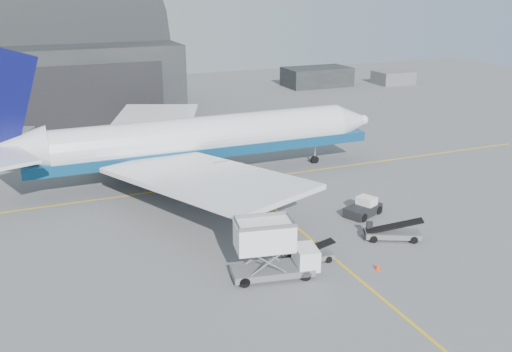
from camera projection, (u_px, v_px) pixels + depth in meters
name	position (u px, v px, depth m)	size (l,w,h in m)	color
ground	(328.00, 253.00, 46.98)	(200.00, 200.00, 0.00)	#565659
taxi_lines	(266.00, 202.00, 58.04)	(80.00, 42.12, 0.02)	gold
hangar	(14.00, 59.00, 92.61)	(50.00, 28.30, 28.00)	black
distant_bldg_a	(317.00, 86.00, 123.79)	(14.00, 8.00, 4.00)	black
distant_bldg_b	(393.00, 84.00, 126.52)	(8.00, 6.00, 2.80)	slate
airliner	(190.00, 140.00, 63.37)	(46.65, 45.24, 16.37)	white
catering_truck	(272.00, 250.00, 42.49)	(6.83, 3.51, 4.48)	slate
pushback_tug	(364.00, 208.00, 54.65)	(4.28, 3.43, 1.74)	black
belt_loader_a	(308.00, 256.00, 45.40)	(4.33, 1.72, 1.63)	slate
belt_loader_b	(392.00, 233.00, 49.42)	(5.00, 3.48, 1.92)	slate
traffic_cone	(378.00, 267.00, 44.25)	(0.38, 0.38, 0.55)	#FF3408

